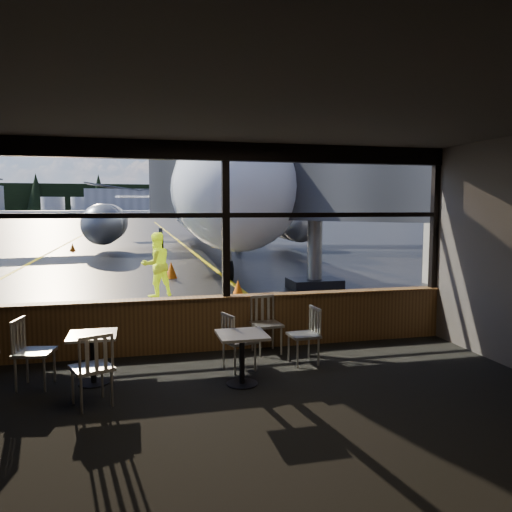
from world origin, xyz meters
name	(u,v)px	position (x,y,z in m)	size (l,w,h in m)	color
ground_plane	(142,217)	(0.00, 120.00, 0.00)	(520.00, 520.00, 0.00)	black
carpet_floor	(273,421)	(0.00, -3.00, 0.01)	(8.00, 6.00, 0.01)	black
ceiling	(274,107)	(0.00, -3.00, 3.50)	(8.00, 6.00, 0.04)	#38332D
wall_back	(428,339)	(0.00, -6.00, 1.75)	(8.00, 0.04, 3.50)	#453E37
window_sill	(226,324)	(0.00, 0.00, 0.45)	(8.00, 0.28, 0.90)	#533419
window_header	(225,152)	(0.00, 0.00, 3.35)	(8.00, 0.18, 0.30)	black
mullion_centre	(226,221)	(0.00, 0.00, 2.20)	(0.12, 0.12, 2.60)	black
mullion_right	(435,220)	(3.95, 0.00, 2.20)	(0.12, 0.12, 2.60)	black
window_transom	(226,215)	(0.00, 0.00, 2.30)	(8.00, 0.10, 0.08)	black
airliner	(201,152)	(2.19, 20.25, 5.52)	(30.14, 36.16, 11.05)	white
jet_bridge	(314,208)	(3.60, 5.50, 2.40)	(9.00, 11.00, 4.80)	#29292C
cafe_table_near	(242,359)	(-0.10, -1.76, 0.36)	(0.66, 0.66, 0.72)	gray
cafe_table_mid	(93,359)	(-2.08, -1.24, 0.35)	(0.64, 0.64, 0.71)	gray
chair_near_e	(303,336)	(1.02, -1.09, 0.45)	(0.49, 0.49, 0.90)	#BDB8AA
chair_near_w	(239,341)	(-0.01, -1.15, 0.44)	(0.49, 0.49, 0.89)	#B2ADA1
chair_near_n	(267,325)	(0.61, -0.40, 0.48)	(0.52, 0.52, 0.96)	#BBB5A9
chair_mid_s	(92,369)	(-2.03, -2.04, 0.47)	(0.52, 0.52, 0.95)	beige
chair_mid_w	(35,353)	(-2.83, -1.21, 0.48)	(0.52, 0.52, 0.96)	#BAB5A8
ground_crew	(156,265)	(-0.95, 5.48, 0.88)	(0.85, 0.66, 1.75)	#BFF219
cone_nose	(171,270)	(-0.33, 8.93, 0.29)	(0.41, 0.41, 0.57)	orange
cone_wing	(72,247)	(-4.91, 20.85, 0.23)	(0.33, 0.33, 0.45)	#E36407
hangar_mid	(139,200)	(0.00, 185.00, 5.00)	(38.00, 15.00, 10.00)	silver
hangar_right	(297,198)	(60.00, 178.00, 6.00)	(50.00, 20.00, 12.00)	silver
fuel_tank_a	(53,205)	(-30.00, 182.00, 3.00)	(8.00, 8.00, 6.00)	silver
fuel_tank_b	(83,206)	(-20.00, 182.00, 3.00)	(8.00, 8.00, 6.00)	silver
fuel_tank_c	(111,206)	(-10.00, 182.00, 3.00)	(8.00, 8.00, 6.00)	silver
treeline	(139,199)	(0.00, 210.00, 6.00)	(360.00, 3.00, 12.00)	black
cone_extra	(238,290)	(1.12, 4.51, 0.26)	(0.38, 0.38, 0.52)	#DB5606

